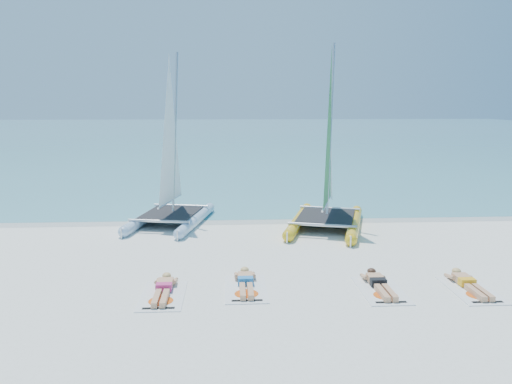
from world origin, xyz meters
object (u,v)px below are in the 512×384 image
sunbather_b (246,282)px  towel_c (381,290)px  catamaran_blue (171,171)px  sunbather_c (379,283)px  catamaran_yellow (329,167)px  sunbather_a (164,288)px  towel_d (471,290)px  sunbather_d (468,283)px  towel_a (163,295)px  towel_b (246,289)px

sunbather_b → towel_c: bearing=-8.4°
catamaran_blue → sunbather_c: size_ratio=3.75×
catamaran_yellow → towel_c: catamaran_yellow is taller
sunbather_b → sunbather_a: bearing=-170.6°
sunbather_a → towel_d: 7.28m
towel_c → towel_d: 2.15m
catamaran_yellow → sunbather_d: 7.12m
sunbather_c → towel_d: 2.17m
towel_a → sunbather_b: (1.93, 0.51, 0.11)m
towel_a → towel_d: bearing=-0.5°
sunbather_a → towel_d: (7.28, -0.26, -0.11)m
towel_b → catamaran_blue: bearing=110.0°
catamaran_blue → towel_c: catamaran_blue is taller
sunbather_b → sunbather_c: 3.21m
sunbather_a → sunbather_b: size_ratio=1.00×
towel_b → towel_c: 3.21m
catamaran_yellow → sunbather_c: bearing=-73.4°
catamaran_blue → catamaran_yellow: bearing=6.4°
sunbather_b → sunbather_d: 5.36m
catamaran_yellow → sunbather_d: (2.13, -6.50, -2.01)m
sunbather_a → sunbather_d: 7.28m
towel_b → sunbather_c: sunbather_c is taller
towel_d → towel_c: bearing=177.1°
sunbather_b → towel_c: 3.23m
sunbather_c → towel_a: bearing=-177.4°
sunbather_a → sunbather_c: size_ratio=1.00×
towel_d → towel_a: bearing=179.5°
catamaran_blue → sunbather_a: bearing=-73.7°
towel_a → towel_c: same height
catamaran_yellow → towel_d: 7.33m
sunbather_c → sunbather_d: (2.15, -0.11, 0.00)m
sunbather_c → towel_d: bearing=-8.0°
towel_a → sunbather_a: bearing=90.0°
towel_b → sunbather_b: size_ratio=1.07×
towel_a → sunbather_b: 2.00m
sunbather_d → sunbather_b: bearing=175.9°
catamaran_yellow → sunbather_c: catamaran_yellow is taller
catamaran_blue → towel_b: size_ratio=3.49×
towel_a → sunbather_b: size_ratio=1.07×
towel_b → sunbather_b: bearing=90.0°
sunbather_a → towel_c: 5.13m
towel_a → sunbather_a: size_ratio=1.07×
catamaran_yellow → catamaran_blue: bearing=-168.5°
towel_b → towel_c: same height
towel_c → sunbather_c: 0.22m
sunbather_b → sunbather_c: (3.20, -0.28, 0.00)m
sunbather_a → sunbather_d: bearing=-0.5°
catamaran_yellow → sunbather_a: (-5.15, -6.43, -2.01)m
catamaran_yellow → towel_a: size_ratio=3.64×
towel_b → towel_c: bearing=-5.0°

